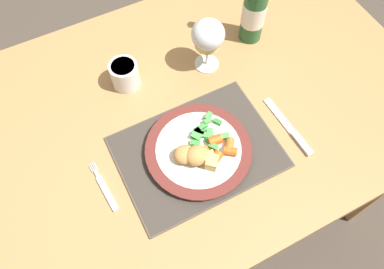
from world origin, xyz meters
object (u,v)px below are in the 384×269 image
object	(u,v)px
fork	(105,190)
bottle	(255,7)
dinner_plate	(198,150)
table_knife	(292,131)
drinking_cup	(125,74)
wine_glass	(208,36)
dining_table	(187,126)

from	to	relation	value
fork	bottle	xyz separation A→B (m)	(0.54, 0.25, 0.11)
dinner_plate	table_knife	xyz separation A→B (m)	(0.23, -0.05, -0.01)
drinking_cup	dinner_plate	bearing A→B (deg)	-74.99
wine_glass	bottle	distance (m)	0.16
dining_table	drinking_cup	bearing A→B (deg)	127.13
dinner_plate	drinking_cup	bearing A→B (deg)	105.01
dinner_plate	table_knife	distance (m)	0.24
table_knife	bottle	world-z (taller)	bottle
fork	drinking_cup	size ratio (longest dim) A/B	1.82
dining_table	bottle	xyz separation A→B (m)	(0.27, 0.14, 0.21)
dinner_plate	drinking_cup	xyz separation A→B (m)	(-0.07, 0.27, 0.02)
dinner_plate	table_knife	world-z (taller)	dinner_plate
dining_table	bottle	size ratio (longest dim) A/B	4.42
wine_glass	bottle	world-z (taller)	bottle
wine_glass	table_knife	bearing A→B (deg)	-73.06
table_knife	wine_glass	size ratio (longest dim) A/B	1.20
dinner_plate	bottle	xyz separation A→B (m)	(0.31, 0.26, 0.09)
dinner_plate	fork	bearing A→B (deg)	176.37
wine_glass	drinking_cup	bearing A→B (deg)	169.52
wine_glass	drinking_cup	distance (m)	0.23
fork	drinking_cup	world-z (taller)	drinking_cup
fork	dining_table	bearing A→B (deg)	23.17
bottle	drinking_cup	distance (m)	0.38
dining_table	table_knife	bearing A→B (deg)	-42.60
dining_table	drinking_cup	distance (m)	0.22
table_knife	bottle	xyz separation A→B (m)	(0.07, 0.32, 0.11)
wine_glass	fork	bearing A→B (deg)	-150.27
dinner_plate	fork	distance (m)	0.23
dinner_plate	bottle	world-z (taller)	bottle
fork	wine_glass	distance (m)	0.45
dinner_plate	bottle	size ratio (longest dim) A/B	0.88
wine_glass	dining_table	bearing A→B (deg)	-137.58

